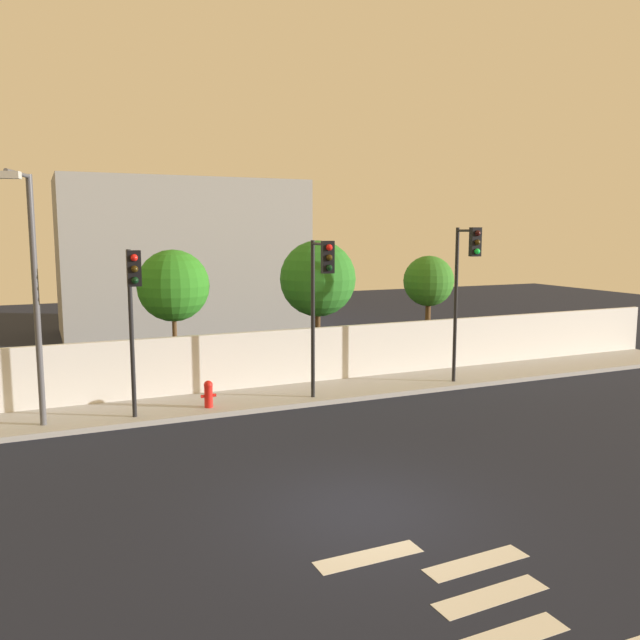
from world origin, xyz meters
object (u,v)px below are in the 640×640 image
object	(u,v)px
street_lamp_curbside	(32,280)
roadside_tree_rightmost	(429,282)
roadside_tree_midright	(318,279)
traffic_light_left	(321,285)
roadside_tree_midleft	(173,286)
fire_hydrant	(208,393)
traffic_light_right	(466,272)
traffic_light_center	(133,298)

from	to	relation	value
street_lamp_curbside	roadside_tree_rightmost	bearing A→B (deg)	14.07
roadside_tree_midright	roadside_tree_rightmost	world-z (taller)	roadside_tree_midright
traffic_light_left	roadside_tree_midright	xyz separation A→B (m)	(1.72, 4.14, -0.15)
traffic_light_left	roadside_tree_midleft	xyz separation A→B (m)	(-3.40, 4.14, -0.22)
fire_hydrant	roadside_tree_rightmost	bearing A→B (deg)	19.32
roadside_tree_midleft	fire_hydrant	bearing A→B (deg)	-85.66
traffic_light_left	roadside_tree_rightmost	xyz separation A→B (m)	(6.39, 4.14, -0.40)
traffic_light_right	fire_hydrant	world-z (taller)	traffic_light_right
traffic_light_left	traffic_light_center	xyz separation A→B (m)	(-5.23, 0.14, -0.16)
street_lamp_curbside	roadside_tree_midright	size ratio (longest dim) A/B	1.32
fire_hydrant	traffic_light_right	bearing A→B (deg)	-4.59
traffic_light_left	traffic_light_right	xyz separation A→B (m)	(5.14, 0.13, 0.25)
traffic_light_left	roadside_tree_rightmost	distance (m)	7.62
fire_hydrant	traffic_light_left	bearing A→B (deg)	-14.23
fire_hydrant	roadside_tree_midleft	xyz separation A→B (m)	(-0.25, 3.34, 2.82)
traffic_light_center	traffic_light_left	bearing A→B (deg)	-1.54
street_lamp_curbside	fire_hydrant	xyz separation A→B (m)	(4.43, 0.16, -3.37)
traffic_light_center	street_lamp_curbside	bearing A→B (deg)	167.94
roadside_tree_midleft	roadside_tree_midright	distance (m)	5.13
roadside_tree_midleft	traffic_light_left	bearing A→B (deg)	-50.59
roadside_tree_midright	street_lamp_curbside	bearing A→B (deg)	-159.38
traffic_light_center	roadside_tree_midleft	bearing A→B (deg)	65.51
traffic_light_left	roadside_tree_rightmost	bearing A→B (deg)	32.97
traffic_light_left	fire_hydrant	xyz separation A→B (m)	(-3.15, 0.80, -3.04)
traffic_light_left	fire_hydrant	bearing A→B (deg)	165.77
roadside_tree_midleft	traffic_light_center	bearing A→B (deg)	-114.49
traffic_light_left	traffic_light_center	world-z (taller)	traffic_light_left
traffic_light_right	roadside_tree_midleft	xyz separation A→B (m)	(-8.55, 4.01, -0.47)
traffic_light_center	roadside_tree_rightmost	distance (m)	12.29
traffic_light_left	roadside_tree_midleft	distance (m)	5.37
traffic_light_center	roadside_tree_rightmost	size ratio (longest dim) A/B	1.07
traffic_light_center	roadside_tree_midright	bearing A→B (deg)	29.94
traffic_light_right	fire_hydrant	xyz separation A→B (m)	(-8.29, 0.67, -3.28)
traffic_light_center	traffic_light_right	world-z (taller)	traffic_light_right
fire_hydrant	roadside_tree_midright	world-z (taller)	roadside_tree_midright
street_lamp_curbside	roadside_tree_midright	xyz separation A→B (m)	(9.30, 3.50, -0.48)
roadside_tree_midleft	roadside_tree_rightmost	distance (m)	9.79
roadside_tree_rightmost	fire_hydrant	bearing A→B (deg)	-160.68
street_lamp_curbside	roadside_tree_midright	bearing A→B (deg)	20.62
fire_hydrant	roadside_tree_midright	size ratio (longest dim) A/B	0.16
street_lamp_curbside	roadside_tree_midleft	size ratio (longest dim) A/B	1.40
street_lamp_curbside	traffic_light_center	bearing A→B (deg)	-12.06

